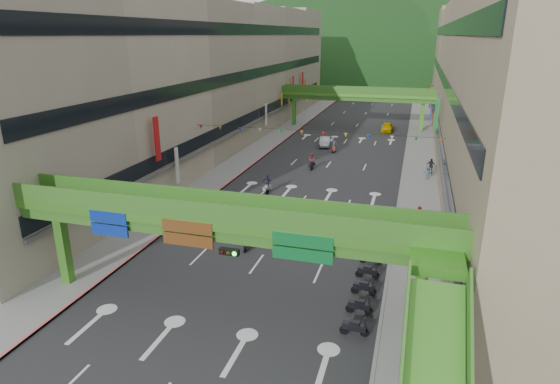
% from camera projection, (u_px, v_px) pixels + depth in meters
% --- Properties ---
extents(ground, '(320.00, 320.00, 0.00)m').
position_uv_depth(ground, '(176.00, 376.00, 22.46)').
color(ground, black).
rests_on(ground, ground).
extents(road_slab, '(18.00, 140.00, 0.02)m').
position_uv_depth(road_slab, '(341.00, 147.00, 67.94)').
color(road_slab, '#28282B').
rests_on(road_slab, ground).
extents(sidewalk_left, '(4.00, 140.00, 0.15)m').
position_uv_depth(sidewalk_left, '(269.00, 142.00, 70.83)').
color(sidewalk_left, gray).
rests_on(sidewalk_left, ground).
extents(sidewalk_right, '(4.00, 140.00, 0.15)m').
position_uv_depth(sidewalk_right, '(420.00, 152.00, 65.02)').
color(sidewalk_right, gray).
rests_on(sidewalk_right, ground).
extents(curb_left, '(0.20, 140.00, 0.18)m').
position_uv_depth(curb_left, '(281.00, 143.00, 70.32)').
color(curb_left, '#CC5959').
rests_on(curb_left, ground).
extents(curb_right, '(0.20, 140.00, 0.18)m').
position_uv_depth(curb_right, '(406.00, 151.00, 65.51)').
color(curb_right, gray).
rests_on(curb_right, ground).
extents(building_row_left, '(12.80, 95.00, 19.00)m').
position_uv_depth(building_row_left, '(218.00, 77.00, 69.91)').
color(building_row_left, '#9E937F').
rests_on(building_row_left, ground).
extents(building_row_right, '(12.80, 95.00, 19.00)m').
position_uv_depth(building_row_right, '(491.00, 85.00, 59.92)').
color(building_row_right, gray).
rests_on(building_row_right, ground).
extents(overpass_near, '(28.00, 12.27, 7.10)m').
position_uv_depth(overpass_near, '(232.00, 235.00, 25.44)').
color(overpass_near, '#4C9E2D').
rests_on(overpass_near, ground).
extents(overpass_far, '(28.00, 2.20, 7.10)m').
position_uv_depth(overpass_far, '(357.00, 97.00, 79.86)').
color(overpass_far, '#4C9E2D').
rests_on(overpass_far, ground).
extents(hill_left, '(168.00, 140.00, 112.00)m').
position_uv_depth(hill_left, '(348.00, 79.00, 171.98)').
color(hill_left, '#1C4419').
rests_on(hill_left, ground).
extents(hill_right, '(208.00, 176.00, 128.00)m').
position_uv_depth(hill_right, '(460.00, 77.00, 179.62)').
color(hill_right, '#1C4419').
rests_on(hill_right, ground).
extents(bunting_string, '(26.00, 0.36, 0.47)m').
position_uv_depth(bunting_string, '(313.00, 133.00, 47.84)').
color(bunting_string, black).
rests_on(bunting_string, ground).
extents(scooter_rider_near, '(0.66, 1.60, 2.07)m').
position_uv_depth(scooter_rider_near, '(248.00, 238.00, 35.37)').
color(scooter_rider_near, black).
rests_on(scooter_rider_near, ground).
extents(scooter_rider_mid, '(0.92, 1.58, 2.01)m').
position_uv_depth(scooter_rider_mid, '(312.00, 161.00, 56.53)').
color(scooter_rider_mid, black).
rests_on(scooter_rider_mid, ground).
extents(scooter_rider_left, '(1.04, 1.57, 2.00)m').
position_uv_depth(scooter_rider_left, '(267.00, 184.00, 48.03)').
color(scooter_rider_left, '#9A9AA1').
rests_on(scooter_rider_left, ground).
extents(scooter_rider_far, '(1.01, 1.57, 2.17)m').
position_uv_depth(scooter_rider_far, '(334.00, 145.00, 64.53)').
color(scooter_rider_far, maroon).
rests_on(scooter_rider_far, ground).
extents(parked_scooter_row, '(1.60, 9.36, 1.08)m').
position_uv_depth(parked_scooter_row, '(364.00, 287.00, 29.33)').
color(parked_scooter_row, black).
rests_on(parked_scooter_row, ground).
extents(car_silver, '(2.12, 4.39, 1.39)m').
position_uv_depth(car_silver, '(325.00, 142.00, 68.27)').
color(car_silver, '#B2B0B8').
rests_on(car_silver, ground).
extents(car_yellow, '(1.89, 4.52, 1.53)m').
position_uv_depth(car_yellow, '(387.00, 127.00, 78.46)').
color(car_yellow, '#E6B200').
rests_on(car_yellow, ground).
extents(pedestrian_red, '(0.92, 0.79, 1.66)m').
position_uv_depth(pedestrian_red, '(419.00, 217.00, 39.65)').
color(pedestrian_red, '#AC1627').
rests_on(pedestrian_red, ground).
extents(pedestrian_dark, '(1.12, 0.66, 1.80)m').
position_uv_depth(pedestrian_dark, '(431.00, 167.00, 54.42)').
color(pedestrian_dark, black).
rests_on(pedestrian_dark, ground).
extents(pedestrian_blue, '(0.80, 0.61, 1.53)m').
position_uv_depth(pedestrian_blue, '(428.00, 174.00, 52.16)').
color(pedestrian_blue, '#394D5D').
rests_on(pedestrian_blue, ground).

